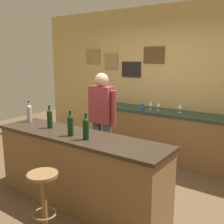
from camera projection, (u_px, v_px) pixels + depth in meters
ground_plane at (99, 191)px, 3.79m from camera, size 10.00×10.00×0.00m
back_wall at (163, 81)px, 5.13m from camera, size 6.00×0.09×2.80m
bar_counter at (79, 170)px, 3.38m from camera, size 2.38×0.60×0.92m
side_counter at (173, 137)px, 4.79m from camera, size 3.15×0.56×0.90m
bartender at (102, 118)px, 4.13m from camera, size 0.52×0.21×1.62m
bar_stool at (44, 193)px, 2.80m from camera, size 0.32×0.32×0.68m
wine_bottle_a at (29, 113)px, 3.91m from camera, size 0.07×0.07×0.31m
wine_bottle_b at (50, 118)px, 3.57m from camera, size 0.07×0.07×0.31m
wine_bottle_c at (70, 125)px, 3.22m from camera, size 0.07×0.07×0.31m
wine_bottle_d at (86, 128)px, 3.07m from camera, size 0.07×0.07×0.31m
wine_glass_a at (151, 104)px, 4.94m from camera, size 0.07×0.07×0.16m
wine_glass_b at (159, 104)px, 4.84m from camera, size 0.07×0.07×0.16m
wine_glass_c at (180, 106)px, 4.65m from camera, size 0.07×0.07×0.16m
coffee_mug at (141, 106)px, 5.00m from camera, size 0.12×0.08×0.09m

